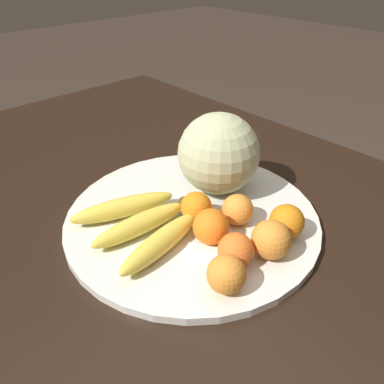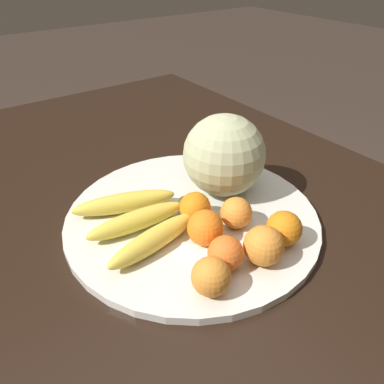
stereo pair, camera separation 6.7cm
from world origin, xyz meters
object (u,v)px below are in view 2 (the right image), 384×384
(produce_tag, at_px, (205,254))
(melon, at_px, (224,155))
(kitchen_table, at_px, (178,243))
(orange_top_small, at_px, (211,277))
(orange_side_extra, at_px, (284,229))
(orange_back_left, at_px, (195,208))
(orange_front_right, at_px, (205,228))
(banana_bunch, at_px, (139,219))
(orange_back_right, at_px, (264,246))
(orange_mid_center, at_px, (226,254))
(fruit_bowl, at_px, (192,217))
(orange_front_left, at_px, (236,213))

(produce_tag, bearing_deg, melon, 95.09)
(kitchen_table, relative_size, produce_tag, 17.23)
(kitchen_table, height_order, orange_top_small, orange_top_small)
(kitchen_table, height_order, orange_side_extra, orange_side_extra)
(orange_back_left, bearing_deg, orange_front_right, -20.03)
(kitchen_table, height_order, produce_tag, produce_tag)
(banana_bunch, relative_size, orange_back_left, 3.63)
(orange_front_right, bearing_deg, orange_back_right, 26.84)
(produce_tag, bearing_deg, orange_front_right, 104.51)
(orange_top_small, height_order, orange_side_extra, orange_side_extra)
(banana_bunch, bearing_deg, orange_mid_center, 114.73)
(fruit_bowl, distance_m, banana_bunch, 0.11)
(orange_back_right, bearing_deg, kitchen_table, -173.72)
(kitchen_table, xyz_separation_m, orange_top_small, (0.21, -0.08, 0.13))
(orange_front_left, bearing_deg, orange_back_right, -15.67)
(orange_front_right, height_order, orange_side_extra, orange_front_right)
(orange_front_left, height_order, orange_front_right, orange_front_right)
(melon, height_order, banana_bunch, melon)
(orange_front_left, bearing_deg, orange_mid_center, -50.39)
(fruit_bowl, relative_size, orange_mid_center, 8.29)
(fruit_bowl, relative_size, orange_back_right, 7.29)
(banana_bunch, distance_m, produce_tag, 0.13)
(orange_front_left, xyz_separation_m, orange_mid_center, (0.07, -0.08, 0.00))
(orange_front_right, bearing_deg, orange_side_extra, 53.14)
(orange_front_left, bearing_deg, banana_bunch, -123.75)
(orange_mid_center, distance_m, orange_back_left, 0.13)
(melon, bearing_deg, kitchen_table, -96.28)
(orange_front_right, height_order, orange_mid_center, orange_front_right)
(produce_tag, bearing_deg, orange_top_small, -67.63)
(fruit_bowl, bearing_deg, orange_back_left, -21.38)
(orange_side_extra, bearing_deg, fruit_bowl, -153.75)
(melon, xyz_separation_m, orange_front_left, (0.10, -0.06, -0.05))
(fruit_bowl, bearing_deg, kitchen_table, -172.22)
(kitchen_table, bearing_deg, orange_back_right, 6.28)
(melon, bearing_deg, orange_back_left, -66.04)
(orange_back_left, distance_m, produce_tag, 0.10)
(orange_back_right, bearing_deg, orange_back_left, -170.85)
(fruit_bowl, xyz_separation_m, orange_mid_center, (0.14, -0.04, 0.04))
(orange_back_right, xyz_separation_m, orange_top_small, (0.00, -0.10, -0.00))
(kitchen_table, distance_m, fruit_bowl, 0.10)
(orange_front_right, bearing_deg, orange_top_small, -33.48)
(banana_bunch, relative_size, orange_back_right, 3.18)
(orange_mid_center, relative_size, orange_back_left, 1.00)
(orange_front_left, relative_size, orange_mid_center, 1.00)
(orange_top_small, bearing_deg, kitchen_table, 158.42)
(fruit_bowl, bearing_deg, produce_tag, -25.58)
(orange_front_right, distance_m, orange_back_right, 0.10)
(fruit_bowl, bearing_deg, orange_front_left, 30.54)
(kitchen_table, xyz_separation_m, orange_back_right, (0.21, 0.02, 0.13))
(banana_bunch, distance_m, orange_back_left, 0.10)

